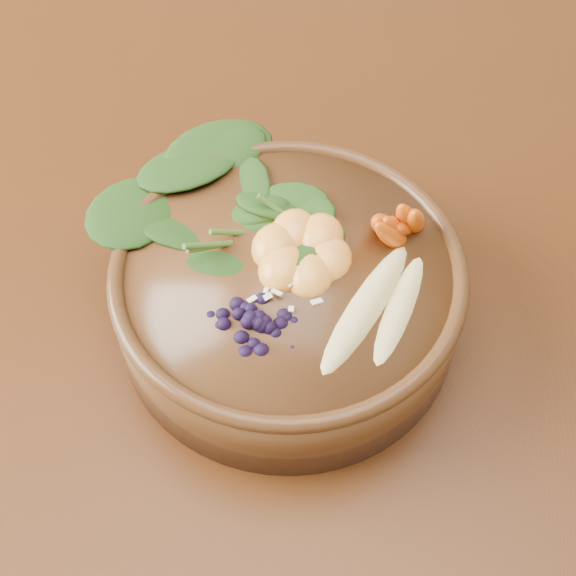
% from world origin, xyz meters
% --- Properties ---
extents(ground, '(4.00, 4.00, 0.00)m').
position_xyz_m(ground, '(0.00, 0.00, 0.00)').
color(ground, '#381E0F').
rests_on(ground, ground).
extents(dining_table, '(1.60, 0.90, 0.75)m').
position_xyz_m(dining_table, '(0.00, 0.00, 0.66)').
color(dining_table, '#331C0C').
rests_on(dining_table, ground).
extents(stoneware_bowl, '(0.33, 0.33, 0.07)m').
position_xyz_m(stoneware_bowl, '(-0.06, -0.11, 0.79)').
color(stoneware_bowl, '#522F16').
rests_on(stoneware_bowl, dining_table).
extents(kale_heap, '(0.21, 0.20, 0.04)m').
position_xyz_m(kale_heap, '(-0.08, -0.04, 0.84)').
color(kale_heap, '#244717').
rests_on(kale_heap, stoneware_bowl).
extents(carrot_cluster, '(0.07, 0.07, 0.07)m').
position_xyz_m(carrot_cluster, '(0.01, -0.05, 0.86)').
color(carrot_cluster, '#D55811').
rests_on(carrot_cluster, stoneware_bowl).
extents(banana_halves, '(0.08, 0.14, 0.03)m').
position_xyz_m(banana_halves, '(0.01, -0.13, 0.83)').
color(banana_halves, '#E0CC84').
rests_on(banana_halves, stoneware_bowl).
extents(mandarin_cluster, '(0.10, 0.10, 0.03)m').
position_xyz_m(mandarin_cluster, '(-0.05, -0.09, 0.83)').
color(mandarin_cluster, '#FF9B38').
rests_on(mandarin_cluster, stoneware_bowl).
extents(blueberry_pile, '(0.14, 0.12, 0.04)m').
position_xyz_m(blueberry_pile, '(-0.07, -0.16, 0.84)').
color(blueberry_pile, black).
rests_on(blueberry_pile, stoneware_bowl).
extents(coconut_flakes, '(0.10, 0.08, 0.01)m').
position_xyz_m(coconut_flakes, '(-0.06, -0.12, 0.82)').
color(coconut_flakes, white).
rests_on(coconut_flakes, stoneware_bowl).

